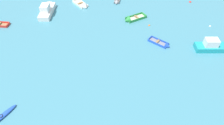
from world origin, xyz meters
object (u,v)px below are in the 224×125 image
mooring_buoy_trailing (210,26)px  motor_launch_turquoise_back_row_left (216,46)px  motor_launch_white_far_back (48,9)px  rowboat_green_near_camera (131,19)px  rowboat_white_distant_center (83,6)px  kayak_blue_outer_right (1,117)px  mooring_buoy_between_boats_right (149,26)px  rowboat_grey_center (117,2)px  rowboat_blue_outer_left (164,45)px  mooring_buoy_midfield (190,2)px

mooring_buoy_trailing → motor_launch_turquoise_back_row_left: bearing=-96.0°
motor_launch_white_far_back → mooring_buoy_trailing: size_ratio=19.64×
rowboat_green_near_camera → mooring_buoy_trailing: 12.48m
rowboat_white_distant_center → motor_launch_white_far_back: bearing=-155.1°
rowboat_white_distant_center → mooring_buoy_trailing: (21.11, -3.33, -0.16)m
motor_launch_turquoise_back_row_left → rowboat_green_near_camera: bearing=154.5°
kayak_blue_outer_right → rowboat_green_near_camera: bearing=58.9°
mooring_buoy_trailing → mooring_buoy_between_boats_right: mooring_buoy_between_boats_right is taller
motor_launch_turquoise_back_row_left → rowboat_white_distant_center: (-20.52, 8.98, -0.39)m
rowboat_white_distant_center → rowboat_green_near_camera: bearing=-20.9°
rowboat_grey_center → mooring_buoy_between_boats_right: (5.92, -6.77, -0.15)m
rowboat_blue_outer_left → mooring_buoy_trailing: (7.48, 5.72, -0.15)m
motor_launch_white_far_back → kayak_blue_outer_right: bearing=-82.5°
rowboat_green_near_camera → mooring_buoy_midfield: 12.96m
rowboat_white_distant_center → mooring_buoy_midfield: rowboat_white_distant_center is taller
rowboat_green_near_camera → motor_launch_white_far_back: (-14.22, 0.70, 0.40)m
rowboat_green_near_camera → motor_launch_turquoise_back_row_left: motor_launch_turquoise_back_row_left is taller
rowboat_green_near_camera → rowboat_blue_outer_left: (5.00, -5.76, -0.03)m
mooring_buoy_midfield → kayak_blue_outer_right: bearing=-129.6°
rowboat_blue_outer_left → rowboat_grey_center: rowboat_blue_outer_left is taller
mooring_buoy_midfield → rowboat_green_near_camera: bearing=-144.3°
kayak_blue_outer_right → mooring_buoy_between_boats_right: kayak_blue_outer_right is taller
motor_launch_white_far_back → mooring_buoy_midfield: motor_launch_white_far_back is taller
motor_launch_turquoise_back_row_left → rowboat_blue_outer_left: 6.90m
rowboat_blue_outer_left → mooring_buoy_between_boats_right: bearing=113.0°
mooring_buoy_trailing → rowboat_blue_outer_left: bearing=-142.6°
rowboat_white_distant_center → rowboat_grey_center: rowboat_white_distant_center is taller
motor_launch_turquoise_back_row_left → rowboat_grey_center: size_ratio=1.67×
kayak_blue_outer_right → motor_launch_white_far_back: (-2.61, 19.94, 0.44)m
motor_launch_white_far_back → mooring_buoy_between_boats_right: bearing=-5.9°
rowboat_blue_outer_left → rowboat_grey_center: 13.92m
rowboat_green_near_camera → rowboat_white_distant_center: 9.24m
rowboat_grey_center → mooring_buoy_midfield: size_ratio=7.25×
motor_launch_white_far_back → mooring_buoy_between_boats_right: 17.34m
motor_launch_white_far_back → motor_launch_turquoise_back_row_left: motor_launch_white_far_back is taller
mooring_buoy_trailing → kayak_blue_outer_right: bearing=-141.4°
motor_launch_white_far_back → motor_launch_turquoise_back_row_left: 26.88m
rowboat_green_near_camera → mooring_buoy_midfield: rowboat_green_near_camera is taller
motor_launch_white_far_back → mooring_buoy_midfield: (24.75, 6.85, -0.59)m
motor_launch_white_far_back → mooring_buoy_between_boats_right: (17.24, -1.77, -0.59)m
rowboat_green_near_camera → motor_launch_white_far_back: 14.24m
rowboat_green_near_camera → rowboat_blue_outer_left: bearing=-49.0°
rowboat_green_near_camera → rowboat_grey_center: rowboat_green_near_camera is taller
mooring_buoy_midfield → rowboat_grey_center: bearing=-172.2°
mooring_buoy_midfield → mooring_buoy_trailing: size_ratio=1.52×
rowboat_green_near_camera → rowboat_grey_center: size_ratio=1.18×
rowboat_white_distant_center → rowboat_grey_center: 6.21m
rowboat_grey_center → rowboat_green_near_camera: bearing=-63.0°
motor_launch_white_far_back → mooring_buoy_trailing: (26.70, -0.74, -0.59)m
motor_launch_white_far_back → rowboat_white_distant_center: motor_launch_white_far_back is taller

